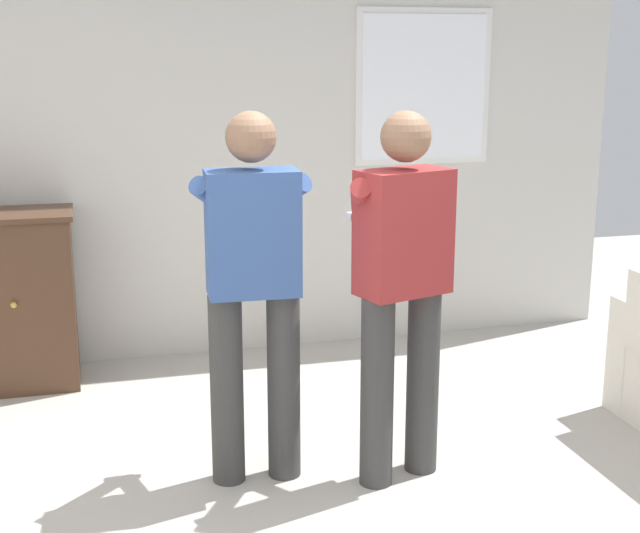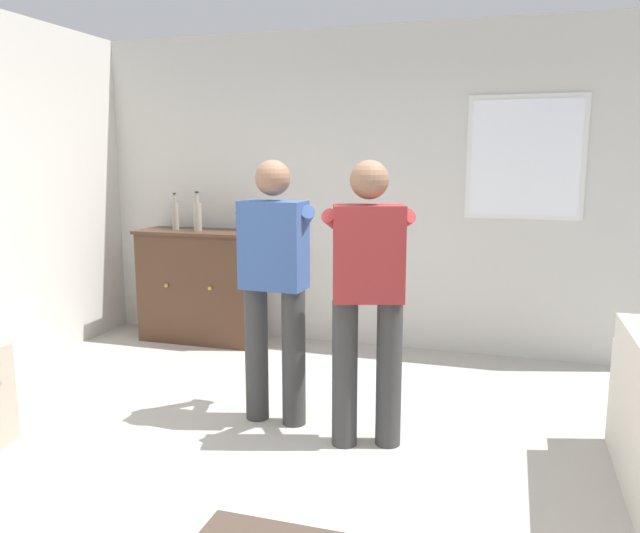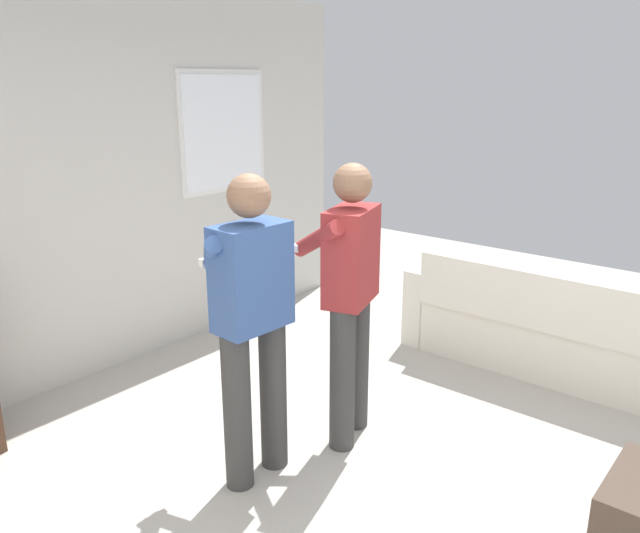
# 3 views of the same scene
# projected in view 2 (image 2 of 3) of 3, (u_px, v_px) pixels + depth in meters

# --- Properties ---
(ground) EXTENTS (10.40, 10.40, 0.00)m
(ground) POSITION_uv_depth(u_px,v_px,m) (265.00, 485.00, 3.27)
(ground) COLOR #B2ADA3
(wall_back_with_window) EXTENTS (5.20, 0.15, 2.80)m
(wall_back_with_window) POSITION_uv_depth(u_px,v_px,m) (379.00, 190.00, 5.52)
(wall_back_with_window) COLOR beige
(wall_back_with_window) RESTS_ON ground
(sideboard_cabinet) EXTENTS (1.13, 0.49, 1.03)m
(sideboard_cabinet) POSITION_uv_depth(u_px,v_px,m) (200.00, 285.00, 5.80)
(sideboard_cabinet) COLOR #472D1E
(sideboard_cabinet) RESTS_ON ground
(bottle_wine_green) EXTENTS (0.06, 0.06, 0.34)m
(bottle_wine_green) POSITION_uv_depth(u_px,v_px,m) (175.00, 215.00, 5.76)
(bottle_wine_green) COLOR gray
(bottle_wine_green) RESTS_ON sideboard_cabinet
(bottle_liquor_amber) EXTENTS (0.08, 0.08, 0.36)m
(bottle_liquor_amber) POSITION_uv_depth(u_px,v_px,m) (197.00, 216.00, 5.65)
(bottle_liquor_amber) COLOR gray
(bottle_liquor_amber) RESTS_ON sideboard_cabinet
(person_standing_left) EXTENTS (0.56, 0.48, 1.68)m
(person_standing_left) POSITION_uv_depth(u_px,v_px,m) (275.00, 279.00, 3.92)
(person_standing_left) COLOR #383838
(person_standing_left) RESTS_ON ground
(person_standing_right) EXTENTS (0.53, 0.52, 1.68)m
(person_standing_right) POSITION_uv_depth(u_px,v_px,m) (368.00, 290.00, 3.59)
(person_standing_right) COLOR #383838
(person_standing_right) RESTS_ON ground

